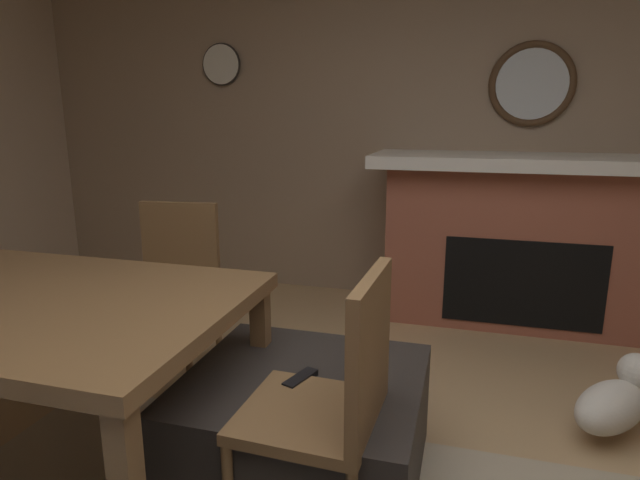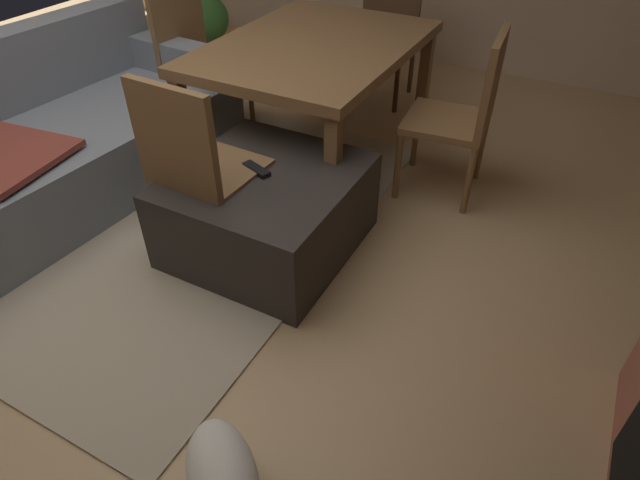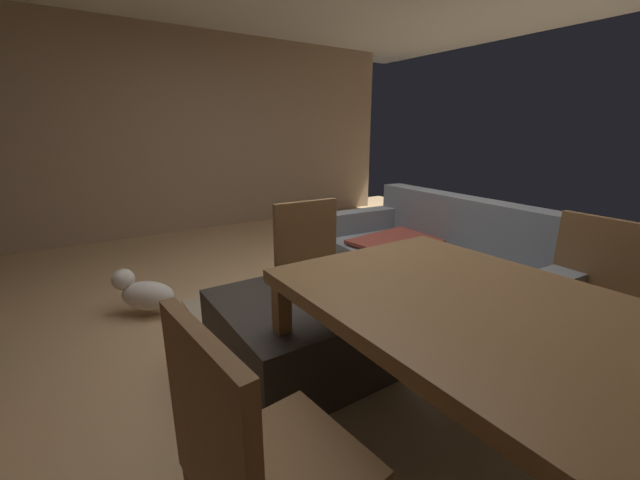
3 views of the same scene
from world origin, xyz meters
TOP-DOWN VIEW (x-y plane):
  - wall_back_fireplace_side at (0.00, -2.92)m, footprint 7.16×0.12m
  - fireplace at (-0.55, -2.54)m, footprint 2.00×0.76m
  - round_wall_mirror at (-0.55, -2.83)m, footprint 0.57×0.05m
  - ottoman_coffee_table at (0.37, -0.57)m, footprint 0.89×0.83m
  - tv_remote at (0.37, -0.52)m, footprint 0.10×0.17m
  - dining_table at (1.32, -0.33)m, footprint 1.48×1.06m
  - dining_chair_west at (0.18, -0.32)m, footprint 0.46×0.46m
  - dining_chair_south at (1.32, -1.25)m, footprint 0.48×0.48m
  - small_dog at (-0.86, -1.19)m, footprint 0.44×0.45m
  - wall_clock at (1.75, -2.83)m, footprint 0.32×0.03m

SIDE VIEW (x-z plane):
  - small_dog at x=-0.86m, z-range 0.03..0.33m
  - ottoman_coffee_table at x=0.37m, z-range 0.00..0.43m
  - tv_remote at x=0.37m, z-range 0.43..0.46m
  - dining_chair_west at x=0.18m, z-range 0.06..0.99m
  - dining_chair_south at x=1.32m, z-range 0.06..0.99m
  - fireplace at x=-0.55m, z-range 0.01..1.14m
  - dining_table at x=1.32m, z-range 0.29..1.03m
  - wall_back_fireplace_side at x=0.00m, z-range 0.00..2.63m
  - round_wall_mirror at x=-0.55m, z-range 1.31..1.88m
  - wall_clock at x=1.75m, z-range 1.61..1.94m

